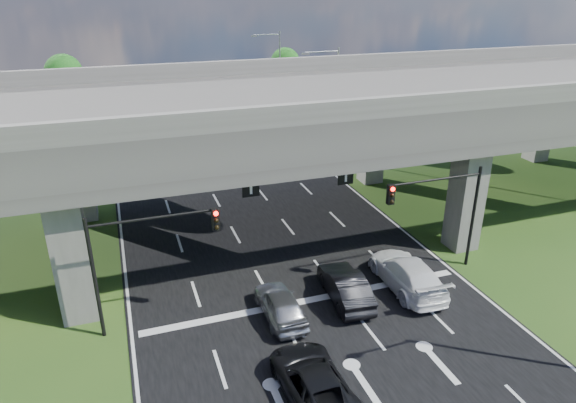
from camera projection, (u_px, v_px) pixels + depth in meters
ground at (336, 342)px, 23.38m from camera, size 160.00×160.00×0.00m
road at (271, 244)px, 32.05m from camera, size 18.00×120.00×0.03m
overpass at (259, 113)px, 30.67m from camera, size 80.00×15.00×10.00m
signal_right at (443, 203)px, 27.49m from camera, size 5.76×0.54×6.00m
signal_left at (143, 249)px, 22.80m from camera, size 5.76×0.54×6.00m
streetlight_far at (333, 97)px, 44.93m from camera, size 3.38×0.25×10.00m
streetlight_beyond at (277, 69)px, 58.83m from camera, size 3.38×0.25×10.00m
tree_left_near at (38, 126)px, 39.86m from camera, size 4.50×4.50×7.80m
tree_left_mid at (12, 114)px, 46.16m from camera, size 3.91×3.90×6.76m
tree_left_far at (62, 85)px, 53.93m from camera, size 4.80×4.80×8.32m
tree_right_near at (343, 100)px, 49.83m from camera, size 4.20×4.20×7.28m
tree_right_mid at (338, 87)px, 57.80m from camera, size 3.91×3.90×6.76m
tree_right_far at (282, 72)px, 63.29m from camera, size 4.50×4.50×7.80m
car_silver at (280, 304)px, 24.80m from camera, size 1.75×4.32×1.47m
car_dark at (345, 286)px, 26.20m from camera, size 2.09×4.86×1.56m
car_white at (407, 273)px, 27.26m from camera, size 2.58×5.84×1.67m
car_trailing at (313, 382)px, 20.03m from camera, size 2.49×5.22×1.44m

